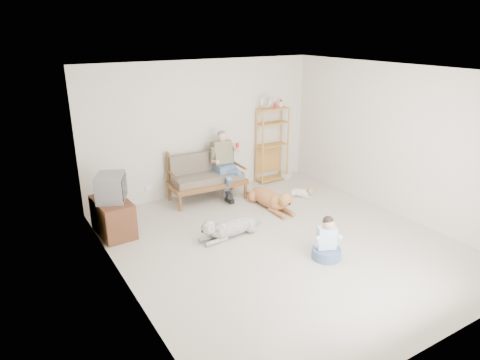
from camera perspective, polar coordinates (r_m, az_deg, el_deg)
floor at (r=7.00m, az=5.68°, el=-8.34°), size 5.50×5.50×0.00m
ceiling at (r=6.21m, az=6.54°, el=14.22°), size 5.50×5.50×0.00m
wall_back at (r=8.75m, az=-4.89°, el=6.90°), size 5.00×0.00×5.00m
wall_front at (r=4.75m, az=26.55°, el=-6.51°), size 5.00×0.00×5.00m
wall_left at (r=5.42m, az=-15.56°, el=-1.93°), size 0.00×5.50×5.50m
wall_right at (r=8.19m, az=20.24°, el=4.86°), size 0.00×5.50×5.50m
loveseat at (r=8.57m, az=-4.59°, el=0.61°), size 1.54×0.79×0.95m
man at (r=8.52m, az=-1.90°, el=1.54°), size 0.51×0.74×1.19m
etagere at (r=9.49m, az=4.30°, el=4.81°), size 0.73×0.32×1.94m
book_stack at (r=9.84m, az=6.23°, el=0.56°), size 0.27×0.23×0.14m
tv_stand at (r=7.45m, az=-16.63°, el=-4.76°), size 0.56×0.93×0.60m
crt_tv at (r=7.26m, az=-16.78°, el=-0.96°), size 0.61×0.66×0.44m
wall_outlet at (r=8.58m, az=-12.13°, el=-1.08°), size 0.12×0.02×0.08m
golden_retriever at (r=8.20m, az=4.20°, el=-2.54°), size 0.37×1.48×0.45m
shaggy_dog at (r=7.10m, az=-1.60°, el=-6.38°), size 1.33×0.40×0.39m
terrier at (r=8.83m, az=8.38°, el=-1.63°), size 0.39×0.53×0.23m
child at (r=6.56m, az=11.48°, el=-8.26°), size 0.43×0.43×0.69m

